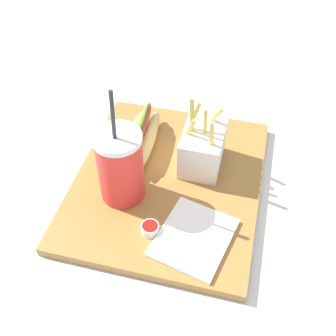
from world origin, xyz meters
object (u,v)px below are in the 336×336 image
Objects in this scene: fries_basket at (202,147)px; ketchup_cup_1 at (148,228)px; soda_cup at (120,166)px; hot_dog_1 at (141,138)px; napkin_stack at (194,238)px.

fries_basket is 5.04× the size of ketchup_cup_1.
ketchup_cup_1 is (0.07, 0.07, -0.06)m from soda_cup.
ketchup_cup_1 is at bearing -17.62° from fries_basket.
napkin_stack is (0.20, 0.15, -0.02)m from hot_dog_1.
soda_cup is 0.17m from fries_basket.
napkin_stack is at bearing 92.46° from ketchup_cup_1.
hot_dog_1 reaches higher than napkin_stack.
ketchup_cup_1 is 0.08m from napkin_stack.
hot_dog_1 is 5.93× the size of ketchup_cup_1.
soda_cup reaches higher than fries_basket.
fries_basket is at bearing 162.38° from ketchup_cup_1.
napkin_stack is (-0.00, 0.08, -0.01)m from ketchup_cup_1.
fries_basket is 0.19m from napkin_stack.
fries_basket is 0.20m from ketchup_cup_1.
fries_basket is at bearing -172.99° from napkin_stack.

